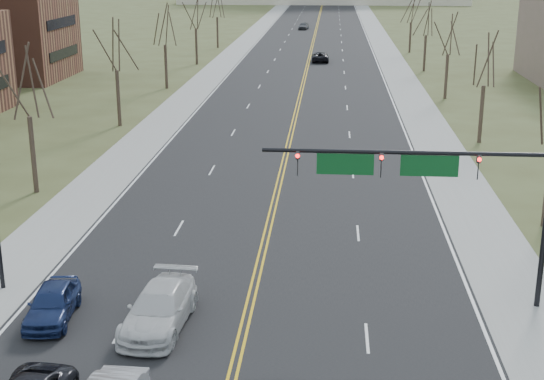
% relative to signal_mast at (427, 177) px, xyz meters
% --- Properties ---
extents(road, '(20.00, 380.00, 0.01)m').
position_rel_signal_mast_xyz_m(road, '(-7.45, 96.50, -5.76)').
color(road, black).
rests_on(road, ground).
extents(sidewalk_left, '(4.00, 380.00, 0.03)m').
position_rel_signal_mast_xyz_m(sidewalk_left, '(-19.45, 96.50, -5.75)').
color(sidewalk_left, gray).
rests_on(sidewalk_left, ground).
extents(sidewalk_right, '(4.00, 380.00, 0.03)m').
position_rel_signal_mast_xyz_m(sidewalk_right, '(4.55, 96.50, -5.75)').
color(sidewalk_right, gray).
rests_on(sidewalk_right, ground).
extents(center_line, '(0.42, 380.00, 0.01)m').
position_rel_signal_mast_xyz_m(center_line, '(-7.45, 96.50, -5.75)').
color(center_line, gold).
rests_on(center_line, road).
extents(edge_line_left, '(0.15, 380.00, 0.01)m').
position_rel_signal_mast_xyz_m(edge_line_left, '(-17.25, 96.50, -5.75)').
color(edge_line_left, silver).
rests_on(edge_line_left, road).
extents(edge_line_right, '(0.15, 380.00, 0.01)m').
position_rel_signal_mast_xyz_m(edge_line_right, '(2.35, 96.50, -5.75)').
color(edge_line_right, silver).
rests_on(edge_line_right, road).
extents(signal_mast, '(12.12, 0.44, 7.20)m').
position_rel_signal_mast_xyz_m(signal_mast, '(0.00, 0.00, 0.00)').
color(signal_mast, black).
rests_on(signal_mast, ground).
extents(tree_l_0, '(3.96, 3.96, 9.00)m').
position_rel_signal_mast_xyz_m(tree_l_0, '(-22.95, 14.50, 1.18)').
color(tree_l_0, '#362820').
rests_on(tree_l_0, ground).
extents(tree_r_1, '(3.74, 3.74, 8.50)m').
position_rel_signal_mast_xyz_m(tree_r_1, '(8.05, 30.50, 0.79)').
color(tree_r_1, '#362820').
rests_on(tree_r_1, ground).
extents(tree_l_1, '(3.96, 3.96, 9.00)m').
position_rel_signal_mast_xyz_m(tree_l_1, '(-22.95, 34.50, 1.18)').
color(tree_l_1, '#362820').
rests_on(tree_l_1, ground).
extents(tree_r_2, '(3.74, 3.74, 8.50)m').
position_rel_signal_mast_xyz_m(tree_r_2, '(8.05, 50.50, 0.79)').
color(tree_r_2, '#362820').
rests_on(tree_r_2, ground).
extents(tree_l_2, '(3.96, 3.96, 9.00)m').
position_rel_signal_mast_xyz_m(tree_l_2, '(-22.95, 54.50, 1.18)').
color(tree_l_2, '#362820').
rests_on(tree_l_2, ground).
extents(tree_r_3, '(3.74, 3.74, 8.50)m').
position_rel_signal_mast_xyz_m(tree_r_3, '(8.05, 70.50, 0.79)').
color(tree_r_3, '#362820').
rests_on(tree_r_3, ground).
extents(tree_l_3, '(3.96, 3.96, 9.00)m').
position_rel_signal_mast_xyz_m(tree_l_3, '(-22.95, 74.50, 1.18)').
color(tree_l_3, '#362820').
rests_on(tree_l_3, ground).
extents(tree_r_4, '(3.74, 3.74, 8.50)m').
position_rel_signal_mast_xyz_m(tree_r_4, '(8.05, 90.50, 0.79)').
color(tree_r_4, '#362820').
rests_on(tree_r_4, ground).
extents(tree_l_4, '(3.96, 3.96, 9.00)m').
position_rel_signal_mast_xyz_m(tree_l_4, '(-22.95, 94.50, 1.18)').
color(tree_l_4, '#362820').
rests_on(tree_l_4, ground).
extents(car_sb_inner_second, '(2.67, 5.78, 1.63)m').
position_rel_signal_mast_xyz_m(car_sb_inner_second, '(-10.92, -3.16, -4.93)').
color(car_sb_inner_second, silver).
rests_on(car_sb_inner_second, road).
extents(car_sb_outer_second, '(2.18, 4.50, 1.48)m').
position_rel_signal_mast_xyz_m(car_sb_outer_second, '(-15.53, -2.85, -5.01)').
color(car_sb_outer_second, navy).
rests_on(car_sb_outer_second, road).
extents(car_far_nb, '(2.55, 5.15, 1.40)m').
position_rel_signal_mast_xyz_m(car_far_nb, '(-5.78, 78.63, -5.05)').
color(car_far_nb, black).
rests_on(car_far_nb, road).
extents(car_far_sb, '(2.24, 4.47, 1.46)m').
position_rel_signal_mast_xyz_m(car_far_sb, '(-10.04, 127.93, -5.02)').
color(car_far_sb, '#4A4C51').
rests_on(car_far_sb, road).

